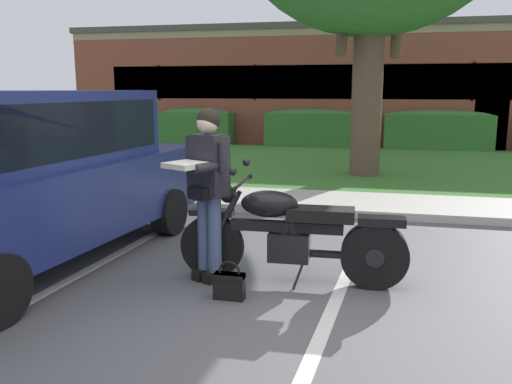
{
  "coord_description": "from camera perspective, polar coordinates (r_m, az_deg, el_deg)",
  "views": [
    {
      "loc": [
        0.77,
        -4.31,
        1.88
      ],
      "look_at": [
        -0.41,
        0.83,
        0.85
      ],
      "focal_mm": 37.26,
      "sensor_mm": 36.0,
      "label": 1
    }
  ],
  "objects": [
    {
      "name": "hedge_left",
      "position": [
        18.19,
        -6.38,
        7.1
      ],
      "size": [
        2.45,
        0.9,
        1.24
      ],
      "color": "#336B2D",
      "rests_on": "ground"
    },
    {
      "name": "concrete_walk",
      "position": [
        8.89,
        7.73,
        -1.0
      ],
      "size": [
        60.0,
        1.5,
        0.08
      ],
      "primitive_type": "cube",
      "color": "#B7B2A8",
      "rests_on": "ground"
    },
    {
      "name": "stall_stripe_1",
      "position": [
        4.9,
        8.49,
        -11.61
      ],
      "size": [
        0.45,
        4.4,
        0.01
      ],
      "primitive_type": "cube",
      "rotation": [
        0.0,
        0.0,
        -0.07
      ],
      "color": "silver",
      "rests_on": "ground"
    },
    {
      "name": "brick_building",
      "position": [
        23.11,
        11.53,
        11.13
      ],
      "size": [
        20.37,
        11.05,
        4.01
      ],
      "color": "brown",
      "rests_on": "ground"
    },
    {
      "name": "motorcycle",
      "position": [
        5.19,
        4.8,
        -4.64
      ],
      "size": [
        2.24,
        0.82,
        1.18
      ],
      "color": "black",
      "rests_on": "ground"
    },
    {
      "name": "ground_plane",
      "position": [
        4.77,
        2.66,
        -12.19
      ],
      "size": [
        140.0,
        140.0,
        0.0
      ],
      "primitive_type": "plane",
      "color": "#565659"
    },
    {
      "name": "parked_suv_adjacent",
      "position": [
        6.21,
        -23.42,
        1.57
      ],
      "size": [
        2.39,
        5.0,
        1.86
      ],
      "color": "navy",
      "rests_on": "ground"
    },
    {
      "name": "stall_stripe_0",
      "position": [
        5.71,
        -19.26,
        -8.78
      ],
      "size": [
        0.45,
        4.4,
        0.01
      ],
      "primitive_type": "cube",
      "rotation": [
        0.0,
        0.0,
        -0.07
      ],
      "color": "silver",
      "rests_on": "ground"
    },
    {
      "name": "rider_person",
      "position": [
        5.14,
        -5.28,
        1.23
      ],
      "size": [
        0.58,
        0.67,
        1.7
      ],
      "color": "black",
      "rests_on": "ground"
    },
    {
      "name": "curb_strip",
      "position": [
        8.06,
        7.16,
        -2.1
      ],
      "size": [
        60.0,
        0.2,
        0.12
      ],
      "primitive_type": "cube",
      "color": "#B7B2A8",
      "rests_on": "ground"
    },
    {
      "name": "hedge_center_left",
      "position": [
        17.3,
        5.94,
        6.91
      ],
      "size": [
        2.93,
        0.9,
        1.24
      ],
      "color": "#336B2D",
      "rests_on": "ground"
    },
    {
      "name": "hedge_center_right",
      "position": [
        17.26,
        18.92,
        6.37
      ],
      "size": [
        3.19,
        0.9,
        1.24
      ],
      "color": "#336B2D",
      "rests_on": "ground"
    },
    {
      "name": "handbag",
      "position": [
        4.88,
        -2.88,
        -9.8
      ],
      "size": [
        0.28,
        0.13,
        0.36
      ],
      "color": "black",
      "rests_on": "ground"
    },
    {
      "name": "grass_lawn",
      "position": [
        13.34,
        9.56,
        2.91
      ],
      "size": [
        60.0,
        7.54,
        0.06
      ],
      "primitive_type": "cube",
      "color": "#3D752D",
      "rests_on": "ground"
    }
  ]
}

